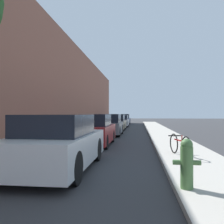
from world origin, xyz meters
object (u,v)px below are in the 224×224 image
object	(u,v)px
parked_car_grey	(109,125)
fire_hydrant	(187,163)
parked_car_champagne	(115,123)
parked_car_silver	(121,121)
parked_car_white	(58,143)
parked_car_red	(92,131)
bicycle	(180,145)
parked_car_navy	(124,119)

from	to	relation	value
parked_car_grey	fire_hydrant	world-z (taller)	parked_car_grey
parked_car_grey	parked_car_champagne	bearing A→B (deg)	90.76
parked_car_silver	fire_hydrant	xyz separation A→B (m)	(2.91, -22.48, -0.04)
parked_car_grey	fire_hydrant	xyz separation A→B (m)	(2.93, -11.54, -0.10)
parked_car_grey	parked_car_white	bearing A→B (deg)	-90.14
parked_car_red	fire_hydrant	world-z (taller)	parked_car_red
parked_car_white	fire_hydrant	world-z (taller)	parked_car_white
parked_car_white	bicycle	distance (m)	3.86
parked_car_red	parked_car_navy	xyz separation A→B (m)	(0.03, 22.00, -0.00)
fire_hydrant	bicycle	distance (m)	3.44
parked_car_white	parked_car_grey	distance (m)	9.96
parked_car_champagne	parked_car_silver	world-z (taller)	parked_car_champagne
parked_car_grey	fire_hydrant	size ratio (longest dim) A/B	4.35
parked_car_champagne	fire_hydrant	bearing A→B (deg)	-79.88
parked_car_red	parked_car_navy	distance (m)	22.00
parked_car_white	parked_car_silver	xyz separation A→B (m)	(0.04, 20.89, -0.07)
parked_car_white	parked_car_grey	xyz separation A→B (m)	(0.02, 9.96, -0.01)
parked_car_silver	bicycle	bearing A→B (deg)	-80.02
parked_car_grey	parked_car_navy	size ratio (longest dim) A/B	0.84
parked_car_silver	parked_car_navy	world-z (taller)	parked_car_navy
parked_car_silver	bicycle	size ratio (longest dim) A/B	2.79
parked_car_champagne	parked_car_silver	size ratio (longest dim) A/B	0.87
parked_car_grey	fire_hydrant	bearing A→B (deg)	-75.78
bicycle	parked_car_grey	bearing A→B (deg)	98.86
parked_car_red	parked_car_grey	xyz separation A→B (m)	(0.10, 5.11, 0.00)
parked_car_white	parked_car_red	distance (m)	4.85
parked_car_champagne	bicycle	size ratio (longest dim) A/B	2.43
parked_car_white	parked_car_grey	bearing A→B (deg)	89.86
parked_car_red	parked_car_silver	xyz separation A→B (m)	(0.11, 16.04, -0.05)
parked_car_white	parked_car_red	xyz separation A→B (m)	(-0.07, 4.85, -0.01)
parked_car_navy	fire_hydrant	bearing A→B (deg)	-83.99
parked_car_white	parked_car_red	size ratio (longest dim) A/B	1.04
parked_car_silver	fire_hydrant	size ratio (longest dim) A/B	4.99
parked_car_red	parked_car_grey	bearing A→B (deg)	88.91
fire_hydrant	bicycle	xyz separation A→B (m)	(0.44, 3.41, -0.12)
parked_car_white	parked_car_champagne	world-z (taller)	parked_car_white
parked_car_silver	bicycle	distance (m)	19.36
parked_car_red	parked_car_grey	distance (m)	5.11
parked_car_red	bicycle	size ratio (longest dim) A/B	2.45
parked_car_grey	parked_car_silver	distance (m)	10.93
parked_car_silver	parked_car_white	bearing A→B (deg)	-90.10
parked_car_navy	fire_hydrant	xyz separation A→B (m)	(2.99, -28.43, -0.09)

